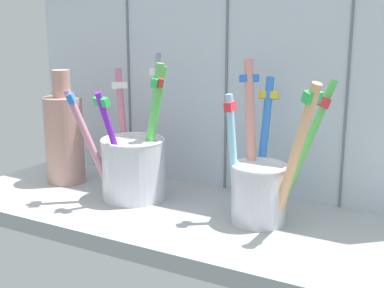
{
  "coord_description": "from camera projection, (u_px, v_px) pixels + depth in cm",
  "views": [
    {
      "loc": [
        29.81,
        -52.41,
        25.06
      ],
      "look_at": [
        0.0,
        1.42,
        10.34
      ],
      "focal_mm": 48.75,
      "sensor_mm": 36.0,
      "label": 1
    }
  ],
  "objects": [
    {
      "name": "toothbrush_cup_left",
      "position": [
        133.0,
        163.0,
        0.68
      ],
      "size": [
        11.28,
        11.49,
        18.83
      ],
      "color": "silver",
      "rests_on": "counter_slab"
    },
    {
      "name": "ceramic_vase",
      "position": [
        64.0,
        137.0,
        0.75
      ],
      "size": [
        5.51,
        5.51,
        16.24
      ],
      "color": "tan",
      "rests_on": "counter_slab"
    },
    {
      "name": "counter_slab",
      "position": [
        186.0,
        220.0,
        0.64
      ],
      "size": [
        64.0,
        22.0,
        2.0
      ],
      "primitive_type": "cube",
      "color": "#9EA3A8",
      "rests_on": "ground"
    },
    {
      "name": "toothbrush_cup_right",
      "position": [
        261.0,
        181.0,
        0.6
      ],
      "size": [
        11.97,
        11.05,
        18.56
      ],
      "color": "silver",
      "rests_on": "counter_slab"
    },
    {
      "name": "tile_wall_back",
      "position": [
        230.0,
        39.0,
        0.69
      ],
      "size": [
        64.0,
        2.2,
        45.0
      ],
      "color": "silver",
      "rests_on": "ground"
    }
  ]
}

